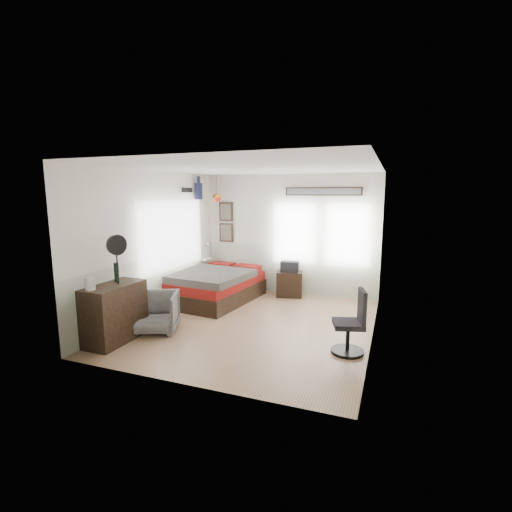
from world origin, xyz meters
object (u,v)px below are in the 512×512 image
object	(u,v)px
dresser	(115,313)
task_chair	(352,328)
bed	(215,286)
armchair	(155,312)
nightstand	(289,284)

from	to	relation	value
dresser	task_chair	world-z (taller)	task_chair
dresser	bed	bearing A→B (deg)	80.11
armchair	task_chair	world-z (taller)	task_chair
nightstand	task_chair	distance (m)	3.11
dresser	nightstand	xyz separation A→B (m)	(1.84, 3.45, -0.17)
dresser	nightstand	world-z (taller)	dresser
bed	armchair	size ratio (longest dim) A/B	3.05
dresser	task_chair	bearing A→B (deg)	13.24
nightstand	armchair	bearing A→B (deg)	-129.81
bed	dresser	size ratio (longest dim) A/B	2.22
nightstand	task_chair	xyz separation A→B (m)	(1.65, -2.63, 0.10)
bed	nightstand	world-z (taller)	bed
dresser	armchair	bearing A→B (deg)	57.56
task_chair	nightstand	bearing A→B (deg)	105.74
bed	nightstand	size ratio (longest dim) A/B	3.98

